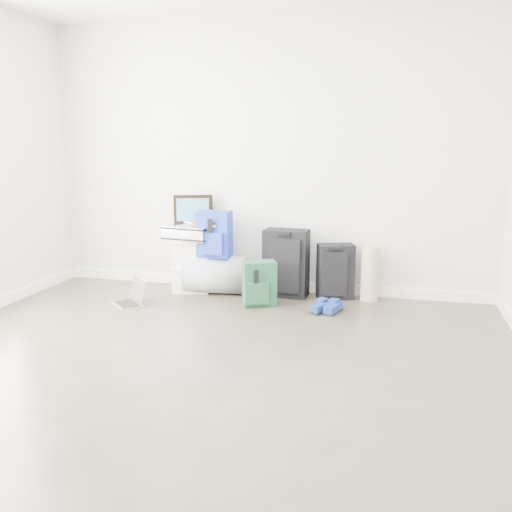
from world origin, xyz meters
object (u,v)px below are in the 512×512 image
(laptop, at_px, (131,299))
(briefcase, at_px, (190,232))
(carry_on, at_px, (335,272))
(duffel_bag, at_px, (216,274))
(large_suitcase, at_px, (286,263))
(boxes_stack, at_px, (191,265))

(laptop, bearing_deg, briefcase, 102.81)
(carry_on, bearing_deg, duffel_bag, 164.71)
(large_suitcase, bearing_deg, boxes_stack, -174.32)
(briefcase, distance_m, large_suitcase, 1.02)
(briefcase, distance_m, laptop, 0.90)
(duffel_bag, distance_m, laptop, 0.88)
(boxes_stack, relative_size, large_suitcase, 0.82)
(large_suitcase, relative_size, carry_on, 1.24)
(briefcase, bearing_deg, laptop, -112.92)
(boxes_stack, height_order, laptop, boxes_stack)
(boxes_stack, relative_size, duffel_bag, 0.88)
(briefcase, height_order, laptop, briefcase)
(carry_on, xyz_separation_m, laptop, (-1.83, -0.69, -0.21))
(duffel_bag, bearing_deg, carry_on, -2.04)
(duffel_bag, xyz_separation_m, carry_on, (1.19, 0.09, 0.08))
(large_suitcase, bearing_deg, laptop, -151.30)
(large_suitcase, distance_m, carry_on, 0.49)
(boxes_stack, bearing_deg, duffel_bag, -16.32)
(large_suitcase, relative_size, laptop, 1.66)
(large_suitcase, height_order, carry_on, large_suitcase)
(large_suitcase, xyz_separation_m, carry_on, (0.48, 0.03, -0.06))
(laptop, bearing_deg, boxes_stack, 102.81)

